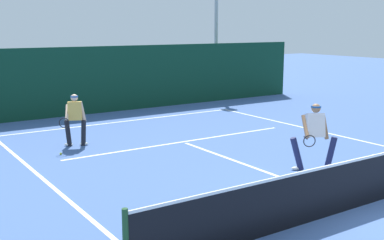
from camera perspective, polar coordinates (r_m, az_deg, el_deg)
name	(u,v)px	position (r m, az deg, el deg)	size (l,w,h in m)	color
ground_plane	(360,206)	(10.42, 19.08, -9.51)	(80.00, 80.00, 0.00)	#41609D
court_line_baseline_far	(125,121)	(18.55, -7.80, -0.14)	(9.48, 0.10, 0.01)	white
court_line_service	(183,142)	(15.12, -1.11, -2.57)	(7.73, 0.10, 0.01)	white
court_line_centre	(255,168)	(12.49, 7.33, -5.58)	(0.10, 6.40, 0.01)	white
tennis_net	(362,181)	(10.26, 19.26, -6.78)	(10.39, 0.09, 1.06)	#1E4723
player_near	(315,134)	(12.35, 14.16, -1.58)	(1.22, 0.82, 1.68)	#1E234C
player_far	(75,118)	(14.87, -13.54, 0.26)	(0.97, 0.86, 1.57)	black
tennis_ball	(317,178)	(11.86, 14.37, -6.58)	(0.07, 0.07, 0.07)	#D1E033
tennis_ball_extra	(61,154)	(14.10, -15.11, -3.83)	(0.07, 0.07, 0.07)	#D1E033
back_fence_windscreen	(100,80)	(20.41, -10.71, 4.65)	(20.57, 0.12, 2.73)	#0E3825
light_pole	(216,5)	(25.71, 2.86, 13.28)	(0.55, 0.44, 7.49)	#9EA39E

